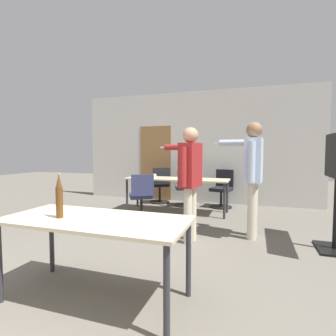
% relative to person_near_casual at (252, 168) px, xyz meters
% --- Properties ---
extents(ground_plane, '(24.00, 24.00, 0.00)m').
position_rel_person_near_casual_xyz_m(ground_plane, '(-1.51, -2.76, -1.09)').
color(ground_plane, '#666056').
extents(back_wall, '(6.30, 0.12, 2.93)m').
position_rel_person_near_casual_xyz_m(back_wall, '(-1.53, 2.62, 0.36)').
color(back_wall, beige).
rests_on(back_wall, ground_plane).
extents(conference_table_near, '(1.70, 0.76, 0.75)m').
position_rel_person_near_casual_xyz_m(conference_table_near, '(-1.33, -2.26, -0.41)').
color(conference_table_near, '#C6B793').
rests_on(conference_table_near, ground_plane).
extents(conference_table_far, '(2.29, 0.67, 0.75)m').
position_rel_person_near_casual_xyz_m(conference_table_far, '(-1.61, 1.29, -0.41)').
color(conference_table_far, '#C6B793').
rests_on(conference_table_far, ground_plane).
extents(person_near_casual, '(0.80, 0.70, 1.80)m').
position_rel_person_near_casual_xyz_m(person_near_casual, '(0.00, 0.00, 0.00)').
color(person_near_casual, beige).
rests_on(person_near_casual, ground_plane).
extents(person_center_tall, '(0.75, 0.68, 1.71)m').
position_rel_person_near_casual_xyz_m(person_center_tall, '(-0.88, -0.49, -0.05)').
color(person_center_tall, beige).
rests_on(person_center_tall, ground_plane).
extents(office_chair_side_rolled, '(0.65, 0.67, 0.90)m').
position_rel_person_near_casual_xyz_m(office_chair_side_rolled, '(-2.13, 0.54, -0.68)').
color(office_chair_side_rolled, black).
rests_on(office_chair_side_rolled, ground_plane).
extents(office_chair_near_pushed, '(0.65, 0.68, 0.94)m').
position_rel_person_near_casual_xyz_m(office_chair_near_pushed, '(-2.29, 2.09, -0.65)').
color(office_chair_near_pushed, black).
rests_on(office_chair_near_pushed, ground_plane).
extents(office_chair_far_left, '(0.54, 0.60, 0.90)m').
position_rel_person_near_casual_xyz_m(office_chair_far_left, '(-0.71, 2.14, -0.68)').
color(office_chair_far_left, black).
rests_on(office_chair_far_left, ground_plane).
extents(office_chair_mid_tucked, '(0.61, 0.65, 0.91)m').
position_rel_person_near_casual_xyz_m(office_chair_mid_tucked, '(-1.57, 1.92, -0.67)').
color(office_chair_mid_tucked, black).
rests_on(office_chair_mid_tucked, ground_plane).
extents(beer_bottle, '(0.06, 0.06, 0.41)m').
position_rel_person_near_casual_xyz_m(beer_bottle, '(-1.64, -2.34, -0.15)').
color(beer_bottle, '#563314').
rests_on(beer_bottle, conference_table_near).
extents(drink_cup, '(0.08, 0.08, 0.10)m').
position_rel_person_near_casual_xyz_m(drink_cup, '(-2.08, 1.13, -0.29)').
color(drink_cup, silver).
rests_on(drink_cup, conference_table_far).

